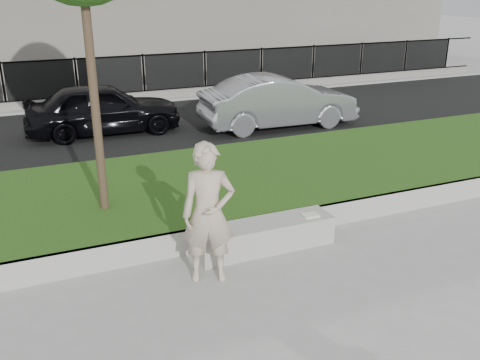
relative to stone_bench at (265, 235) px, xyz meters
name	(u,v)px	position (x,y,z in m)	size (l,w,h in m)	color
ground	(239,281)	(-0.76, -0.73, -0.22)	(90.00, 90.00, 0.00)	gray
grass_bank	(176,194)	(-0.76, 2.27, -0.02)	(34.00, 4.00, 0.40)	#14340D
grass_kerb	(213,237)	(-0.76, 0.31, -0.02)	(34.00, 0.08, 0.40)	#9B9891
street	(119,131)	(-0.76, 7.77, -0.20)	(34.00, 7.00, 0.04)	black
far_pavement	(93,98)	(-0.76, 12.27, -0.16)	(34.00, 3.00, 0.12)	gray
iron_fence	(97,90)	(-0.76, 11.27, 0.32)	(32.00, 0.30, 1.50)	slate
stone_bench	(265,235)	(0.00, 0.00, 0.00)	(2.19, 0.55, 0.45)	#9B9891
man	(208,214)	(-1.10, -0.48, 0.77)	(0.72, 0.47, 1.98)	#BBA690
book	(310,215)	(0.76, -0.07, 0.24)	(0.25, 0.18, 0.03)	silver
car_dark	(103,108)	(-1.15, 7.60, 0.51)	(1.63, 4.05, 1.38)	black
car_silver	(278,102)	(3.47, 6.39, 0.53)	(1.52, 4.36, 1.44)	gray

